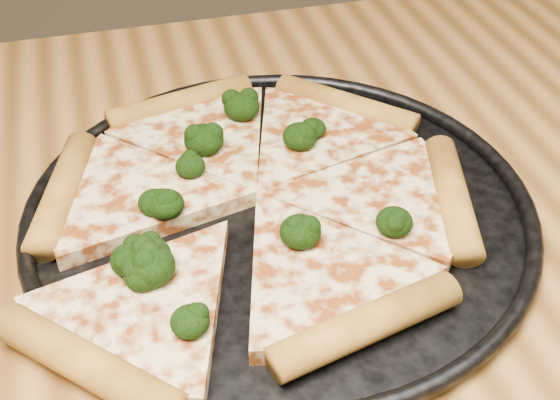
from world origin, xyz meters
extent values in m
cube|color=olive|center=(0.00, 0.00, 0.73)|extent=(1.20, 0.90, 0.04)
cube|color=brown|center=(0.54, 0.39, 0.35)|extent=(0.06, 0.06, 0.71)
cylinder|color=black|center=(0.12, 0.11, 0.75)|extent=(0.36, 0.36, 0.01)
torus|color=black|center=(0.12, 0.11, 0.76)|extent=(0.38, 0.38, 0.01)
cylinder|color=#BF872F|center=(0.21, 0.22, 0.77)|extent=(0.11, 0.11, 0.02)
cylinder|color=#BF872F|center=(0.07, 0.26, 0.77)|extent=(0.13, 0.06, 0.02)
cylinder|color=#BF872F|center=(-0.03, 0.16, 0.77)|extent=(0.06, 0.13, 0.02)
cylinder|color=#BF872F|center=(-0.03, -0.01, 0.77)|extent=(0.11, 0.11, 0.02)
cylinder|color=#BF872F|center=(0.14, -0.02, 0.77)|extent=(0.13, 0.06, 0.02)
cylinder|color=#BF872F|center=(0.24, 0.08, 0.77)|extent=(0.06, 0.13, 0.02)
ellipsoid|color=black|center=(0.17, 0.18, 0.78)|extent=(0.02, 0.02, 0.02)
ellipsoid|color=black|center=(0.15, 0.17, 0.78)|extent=(0.03, 0.03, 0.02)
ellipsoid|color=black|center=(0.06, 0.15, 0.78)|extent=(0.02, 0.02, 0.02)
ellipsoid|color=black|center=(0.03, 0.00, 0.78)|extent=(0.02, 0.02, 0.02)
ellipsoid|color=black|center=(0.01, 0.06, 0.78)|extent=(0.03, 0.03, 0.02)
ellipsoid|color=black|center=(0.04, 0.11, 0.78)|extent=(0.03, 0.03, 0.02)
ellipsoid|color=black|center=(0.12, 0.22, 0.78)|extent=(0.03, 0.03, 0.02)
ellipsoid|color=black|center=(0.02, 0.05, 0.78)|extent=(0.03, 0.03, 0.02)
ellipsoid|color=black|center=(0.01, 0.05, 0.78)|extent=(0.02, 0.02, 0.02)
ellipsoid|color=black|center=(0.12, 0.06, 0.78)|extent=(0.03, 0.03, 0.02)
ellipsoid|color=black|center=(0.18, 0.05, 0.78)|extent=(0.03, 0.03, 0.02)
ellipsoid|color=black|center=(0.02, 0.06, 0.78)|extent=(0.03, 0.03, 0.02)
ellipsoid|color=black|center=(0.08, 0.18, 0.78)|extent=(0.03, 0.03, 0.02)
ellipsoid|color=black|center=(0.03, 0.12, 0.78)|extent=(0.02, 0.02, 0.02)
ellipsoid|color=black|center=(0.02, 0.06, 0.78)|extent=(0.03, 0.03, 0.02)
camera|label=1|loc=(0.01, -0.30, 1.11)|focal=47.50mm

